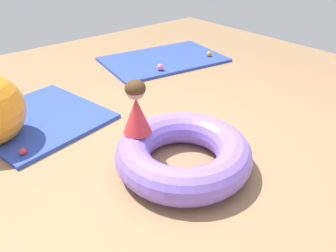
{
  "coord_description": "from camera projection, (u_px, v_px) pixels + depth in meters",
  "views": [
    {
      "loc": [
        -1.58,
        -1.81,
        1.77
      ],
      "look_at": [
        -0.01,
        0.05,
        0.33
      ],
      "focal_mm": 35.38,
      "sensor_mm": 36.0,
      "label": 1
    }
  ],
  "objects": [
    {
      "name": "ground_plane",
      "position": [
        173.0,
        159.0,
        2.97
      ],
      "size": [
        8.0,
        8.0,
        0.0
      ],
      "primitive_type": "plane",
      "color": "#93704C"
    },
    {
      "name": "gym_mat_front",
      "position": [
        163.0,
        60.0,
        5.2
      ],
      "size": [
        1.99,
        1.46,
        0.04
      ],
      "primitive_type": "cube",
      "rotation": [
        0.0,
        0.0,
        -0.17
      ],
      "color": "#2D47B7",
      "rests_on": "ground"
    },
    {
      "name": "gym_mat_center_rear",
      "position": [
        39.0,
        119.0,
        3.56
      ],
      "size": [
        1.43,
        1.48,
        0.04
      ],
      "primitive_type": "cube",
      "rotation": [
        0.0,
        0.0,
        0.19
      ],
      "color": "#2D47B7",
      "rests_on": "ground"
    },
    {
      "name": "inflatable_cushion",
      "position": [
        183.0,
        153.0,
        2.79
      ],
      "size": [
        1.15,
        1.15,
        0.3
      ],
      "primitive_type": "torus",
      "color": "#8466E0",
      "rests_on": "ground"
    },
    {
      "name": "child_in_red",
      "position": [
        136.0,
        108.0,
        2.7
      ],
      "size": [
        0.33,
        0.33,
        0.47
      ],
      "rotation": [
        0.0,
        0.0,
        5.71
      ],
      "color": "red",
      "rests_on": "inflatable_cushion"
    },
    {
      "name": "play_ball_pink",
      "position": [
        160.0,
        67.0,
        4.72
      ],
      "size": [
        0.09,
        0.09,
        0.09
      ],
      "primitive_type": "sphere",
      "color": "pink",
      "rests_on": "gym_mat_front"
    },
    {
      "name": "play_ball_orange",
      "position": [
        209.0,
        54.0,
        5.25
      ],
      "size": [
        0.08,
        0.08,
        0.08
      ],
      "primitive_type": "sphere",
      "color": "orange",
      "rests_on": "gym_mat_front"
    },
    {
      "name": "play_ball_red",
      "position": [
        23.0,
        152.0,
        2.95
      ],
      "size": [
        0.06,
        0.06,
        0.06
      ],
      "primitive_type": "sphere",
      "color": "red",
      "rests_on": "gym_mat_center_rear"
    }
  ]
}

